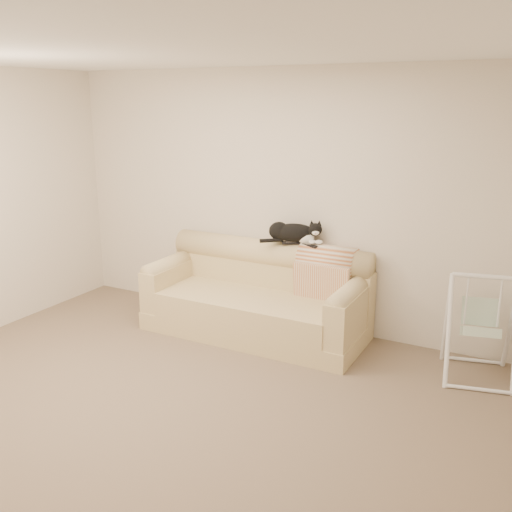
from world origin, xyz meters
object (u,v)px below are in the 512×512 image
Objects in this scene: sofa at (258,298)px; remote_b at (310,246)px; remote_a at (291,243)px; tuxedo_cat at (294,233)px; baby_swing at (480,326)px.

sofa is 12.46× the size of remote_b.
remote_b is at bearing -3.30° from remote_a.
tuxedo_cat reaches higher than baby_swing.
remote_b is (0.21, -0.01, -0.00)m from remote_a.
remote_b is 0.30× the size of tuxedo_cat.
baby_swing is at bearing -6.95° from remote_a.
remote_b reaches higher than baby_swing.
remote_b is 1.71m from baby_swing.
remote_b is 0.19× the size of baby_swing.
remote_a is at bearing 173.05° from baby_swing.
remote_a is at bearing -141.27° from tuxedo_cat.
tuxedo_cat is (0.02, 0.02, 0.10)m from remote_a.
sofa is at bearing 179.79° from baby_swing.
baby_swing is at bearing -0.21° from sofa.
remote_b reaches higher than sofa.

